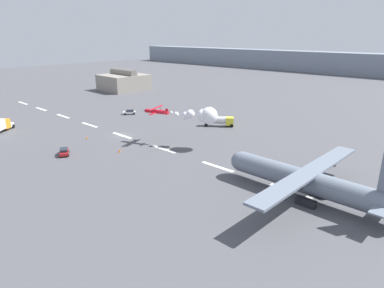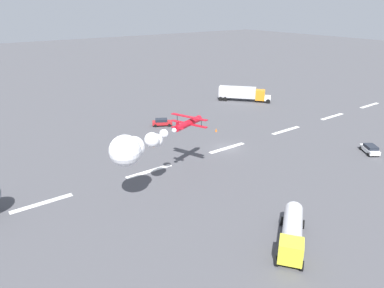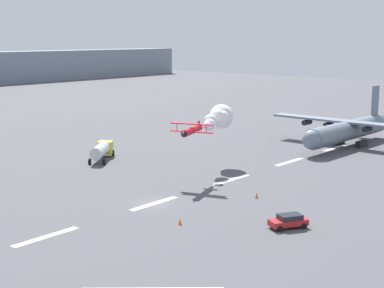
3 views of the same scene
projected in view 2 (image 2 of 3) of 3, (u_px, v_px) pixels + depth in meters
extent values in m
plane|color=#4C4C51|center=(227.00, 148.00, 65.07)|extent=(440.00, 440.00, 0.00)
cube|color=white|center=(369.00, 105.00, 91.93)|extent=(8.00, 0.90, 0.01)
cube|color=white|center=(332.00, 117.00, 82.97)|extent=(8.00, 0.90, 0.01)
cube|color=white|center=(286.00, 130.00, 74.02)|extent=(8.00, 0.90, 0.01)
cube|color=white|center=(227.00, 148.00, 65.07)|extent=(8.00, 0.90, 0.01)
cube|color=white|center=(149.00, 171.00, 56.11)|extent=(8.00, 0.90, 0.01)
cube|color=white|center=(42.00, 203.00, 47.16)|extent=(8.00, 0.90, 0.01)
cylinder|color=red|center=(188.00, 123.00, 53.99)|extent=(6.09, 2.99, 0.99)
cube|color=red|center=(189.00, 124.00, 54.20)|extent=(2.72, 6.15, 0.12)
cube|color=red|center=(189.00, 117.00, 53.79)|extent=(2.72, 6.15, 0.12)
cylinder|color=black|center=(177.00, 118.00, 55.14)|extent=(0.08, 0.08, 1.10)
cylinder|color=black|center=(201.00, 123.00, 52.85)|extent=(0.08, 0.08, 1.10)
cube|color=red|center=(178.00, 125.00, 51.70)|extent=(0.69, 0.33, 1.10)
cube|color=red|center=(178.00, 128.00, 51.85)|extent=(1.24, 2.09, 0.08)
cone|color=black|center=(200.00, 118.00, 56.62)|extent=(0.94, 1.02, 0.84)
sphere|color=white|center=(174.00, 130.00, 50.89)|extent=(0.70, 0.70, 0.70)
sphere|color=white|center=(164.00, 134.00, 50.01)|extent=(1.27, 1.27, 1.27)
sphere|color=white|center=(156.00, 140.00, 48.08)|extent=(1.85, 1.85, 1.85)
sphere|color=white|center=(152.00, 140.00, 46.95)|extent=(2.01, 2.01, 2.01)
sphere|color=white|center=(130.00, 148.00, 44.60)|extent=(2.83, 2.83, 2.83)
sphere|color=white|center=(134.00, 147.00, 44.41)|extent=(2.82, 2.82, 2.82)
sphere|color=white|center=(125.00, 151.00, 43.34)|extent=(3.94, 3.94, 3.94)
cube|color=silver|center=(268.00, 98.00, 94.51)|extent=(2.94, 2.85, 1.10)
cube|color=orange|center=(260.00, 95.00, 94.63)|extent=(3.46, 3.45, 2.60)
cube|color=silver|center=(237.00, 92.00, 95.69)|extent=(8.31, 9.00, 2.80)
cylinder|color=black|center=(268.00, 99.00, 95.80)|extent=(0.99, 1.06, 1.10)
cylinder|color=black|center=(226.00, 97.00, 98.09)|extent=(0.99, 1.06, 1.10)
cylinder|color=black|center=(222.00, 97.00, 98.34)|extent=(0.99, 1.06, 1.10)
cylinder|color=black|center=(268.00, 101.00, 93.53)|extent=(0.99, 1.06, 1.10)
cylinder|color=black|center=(225.00, 99.00, 95.83)|extent=(0.99, 1.06, 1.10)
cylinder|color=black|center=(221.00, 99.00, 96.07)|extent=(0.99, 1.06, 1.10)
cube|color=yellow|center=(291.00, 251.00, 35.70)|extent=(3.20, 3.24, 2.20)
cylinder|color=silver|center=(293.00, 224.00, 39.49)|extent=(6.48, 5.59, 2.10)
cylinder|color=black|center=(302.00, 266.00, 35.25)|extent=(0.99, 0.86, 1.00)
cylinder|color=black|center=(303.00, 224.00, 41.85)|extent=(0.99, 0.86, 1.00)
cylinder|color=black|center=(277.00, 261.00, 35.90)|extent=(0.99, 0.86, 1.00)
cylinder|color=black|center=(282.00, 221.00, 42.50)|extent=(0.99, 0.86, 1.00)
cube|color=#B21E23|center=(162.00, 123.00, 76.63)|extent=(4.55, 3.65, 0.65)
cube|color=#1E232D|center=(161.00, 120.00, 76.39)|extent=(3.01, 2.69, 0.55)
cylinder|color=black|center=(169.00, 123.00, 77.74)|extent=(0.66, 0.51, 0.64)
cylinder|color=black|center=(155.00, 123.00, 77.43)|extent=(0.66, 0.51, 0.64)
cylinder|color=black|center=(169.00, 125.00, 76.08)|extent=(0.66, 0.51, 0.64)
cylinder|color=black|center=(156.00, 126.00, 75.76)|extent=(0.66, 0.51, 0.64)
cube|color=white|center=(370.00, 150.00, 62.69)|extent=(3.87, 4.42, 0.65)
cube|color=#1E232D|center=(371.00, 147.00, 62.28)|extent=(2.79, 2.99, 0.55)
cylinder|color=black|center=(361.00, 148.00, 64.14)|extent=(0.55, 0.65, 0.64)
cylinder|color=black|center=(368.00, 155.00, 61.44)|extent=(0.55, 0.65, 0.64)
cylinder|color=black|center=(371.00, 148.00, 64.17)|extent=(0.55, 0.65, 0.64)
cylinder|color=black|center=(379.00, 155.00, 61.47)|extent=(0.55, 0.65, 0.64)
cone|color=orange|center=(216.00, 130.00, 73.21)|extent=(0.44, 0.44, 0.75)
cone|color=orange|center=(154.00, 145.00, 65.44)|extent=(0.44, 0.44, 0.75)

